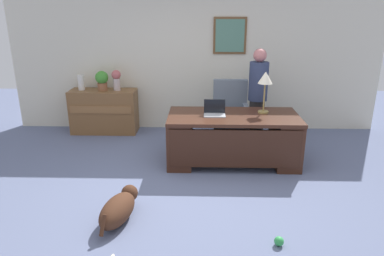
# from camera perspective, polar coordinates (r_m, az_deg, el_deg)

# --- Properties ---
(ground_plane) EXTENTS (12.00, 12.00, 0.00)m
(ground_plane) POSITION_cam_1_polar(r_m,az_deg,el_deg) (4.86, -0.21, -9.55)
(ground_plane) COLOR slate
(back_wall) EXTENTS (7.00, 0.16, 2.70)m
(back_wall) POSITION_cam_1_polar(r_m,az_deg,el_deg) (6.95, 0.49, 10.87)
(back_wall) COLOR beige
(back_wall) RESTS_ON ground_plane
(desk) EXTENTS (1.97, 0.94, 0.76)m
(desk) POSITION_cam_1_polar(r_m,az_deg,el_deg) (5.50, 6.52, -1.45)
(desk) COLOR #422316
(desk) RESTS_ON ground_plane
(credenza) EXTENTS (1.23, 0.50, 0.82)m
(credenza) POSITION_cam_1_polar(r_m,az_deg,el_deg) (7.05, -13.78, 2.61)
(credenza) COLOR brown
(credenza) RESTS_ON ground_plane
(armchair) EXTENTS (0.60, 0.59, 1.09)m
(armchair) POSITION_cam_1_polar(r_m,az_deg,el_deg) (6.39, 6.09, 2.10)
(armchair) COLOR slate
(armchair) RESTS_ON ground_plane
(person_standing) EXTENTS (0.32, 0.32, 1.66)m
(person_standing) POSITION_cam_1_polar(r_m,az_deg,el_deg) (6.21, 10.39, 4.95)
(person_standing) COLOR #262323
(person_standing) RESTS_ON ground_plane
(dog_lying) EXTENTS (0.44, 0.82, 0.30)m
(dog_lying) POSITION_cam_1_polar(r_m,az_deg,el_deg) (4.21, -11.56, -12.41)
(dog_lying) COLOR #472819
(dog_lying) RESTS_ON ground_plane
(laptop) EXTENTS (0.32, 0.22, 0.22)m
(laptop) POSITION_cam_1_polar(r_m,az_deg,el_deg) (5.39, 3.61, 2.68)
(laptop) COLOR #B2B5BA
(laptop) RESTS_ON desk
(desk_lamp) EXTENTS (0.22, 0.22, 0.63)m
(desk_lamp) POSITION_cam_1_polar(r_m,az_deg,el_deg) (5.50, 11.58, 7.45)
(desk_lamp) COLOR #9E8447
(desk_lamp) RESTS_ON desk
(vase_with_flowers) EXTENTS (0.17, 0.17, 0.38)m
(vase_with_flowers) POSITION_cam_1_polar(r_m,az_deg,el_deg) (6.84, -11.94, 7.65)
(vase_with_flowers) COLOR #C1ACA4
(vase_with_flowers) RESTS_ON credenza
(vase_empty) EXTENTS (0.12, 0.12, 0.28)m
(vase_empty) POSITION_cam_1_polar(r_m,az_deg,el_deg) (7.03, -17.22, 6.93)
(vase_empty) COLOR silver
(vase_empty) RESTS_ON credenza
(potted_plant) EXTENTS (0.24, 0.24, 0.36)m
(potted_plant) POSITION_cam_1_polar(r_m,az_deg,el_deg) (6.91, -14.14, 7.47)
(potted_plant) COLOR brown
(potted_plant) RESTS_ON credenza
(dog_toy_ball) EXTENTS (0.10, 0.10, 0.10)m
(dog_toy_ball) POSITION_cam_1_polar(r_m,az_deg,el_deg) (3.91, 13.67, -17.11)
(dog_toy_ball) COLOR green
(dog_toy_ball) RESTS_ON ground_plane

